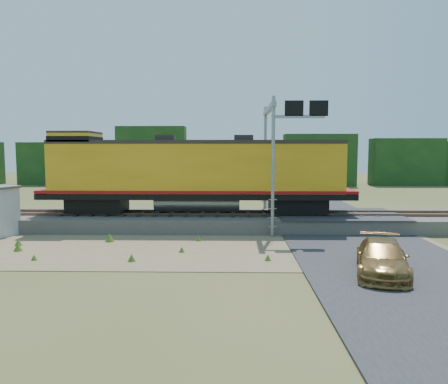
{
  "coord_description": "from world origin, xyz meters",
  "views": [
    {
      "loc": [
        0.91,
        -19.35,
        4.53
      ],
      "look_at": [
        0.42,
        3.0,
        2.4
      ],
      "focal_mm": 35.0,
      "sensor_mm": 36.0,
      "label": 1
    }
  ],
  "objects": [
    {
      "name": "weed_clumps",
      "position": [
        -3.5,
        0.1,
        0.0
      ],
      "size": [
        15.0,
        6.2,
        0.56
      ],
      "primitive_type": null,
      "color": "#3F631C",
      "rests_on": "ground"
    },
    {
      "name": "ground",
      "position": [
        0.0,
        0.0,
        0.0
      ],
      "size": [
        140.0,
        140.0,
        0.0
      ],
      "primitive_type": "plane",
      "color": "#475123",
      "rests_on": "ground"
    },
    {
      "name": "road",
      "position": [
        7.0,
        0.74,
        0.09
      ],
      "size": [
        7.0,
        66.0,
        0.86
      ],
      "color": "#38383A",
      "rests_on": "ground"
    },
    {
      "name": "tree_line_north",
      "position": [
        0.0,
        38.0,
        3.07
      ],
      "size": [
        130.0,
        3.0,
        6.5
      ],
      "color": "#153814",
      "rests_on": "ground"
    },
    {
      "name": "dirt_shoulder",
      "position": [
        -2.0,
        0.5,
        0.01
      ],
      "size": [
        26.0,
        8.0,
        0.03
      ],
      "primitive_type": "cube",
      "color": "#8C7754",
      "rests_on": "ground"
    },
    {
      "name": "rails",
      "position": [
        0.0,
        6.0,
        0.88
      ],
      "size": [
        70.0,
        1.54,
        0.16
      ],
      "color": "brown",
      "rests_on": "ballast"
    },
    {
      "name": "signal_gantry",
      "position": [
        3.32,
        5.33,
        5.46
      ],
      "size": [
        2.89,
        6.2,
        7.3
      ],
      "color": "gray",
      "rests_on": "ground"
    },
    {
      "name": "ballast",
      "position": [
        0.0,
        6.0,
        0.4
      ],
      "size": [
        70.0,
        5.0,
        0.8
      ],
      "primitive_type": "cube",
      "color": "slate",
      "rests_on": "ground"
    },
    {
      "name": "locomotive",
      "position": [
        -1.48,
        6.0,
        3.26
      ],
      "size": [
        18.07,
        2.76,
        4.66
      ],
      "color": "black",
      "rests_on": "rails"
    },
    {
      "name": "car",
      "position": [
        6.32,
        -3.67,
        0.63
      ],
      "size": [
        2.83,
        4.64,
        1.26
      ],
      "primitive_type": "imported",
      "rotation": [
        0.0,
        0.0,
        -0.26
      ],
      "color": "olive",
      "rests_on": "ground"
    }
  ]
}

